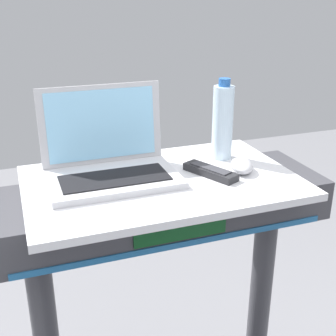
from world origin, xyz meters
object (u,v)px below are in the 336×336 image
Objects in this scene: tv_remote at (210,171)px; computer_mouse at (242,166)px; laptop at (109,160)px; water_bottle at (223,122)px.

computer_mouse is at bearing -2.32° from tv_remote.
tv_remote is (0.26, -0.08, -0.04)m from laptop.
computer_mouse is 0.15m from water_bottle.
water_bottle is at bearing 52.18° from tv_remote.
laptop reaches higher than computer_mouse.
computer_mouse is at bearing -87.95° from water_bottle.
water_bottle is (0.35, 0.03, 0.06)m from laptop.
tv_remote is (-0.09, 0.00, -0.01)m from computer_mouse.
laptop is 0.35m from water_bottle.
tv_remote is (-0.09, -0.11, -0.10)m from water_bottle.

